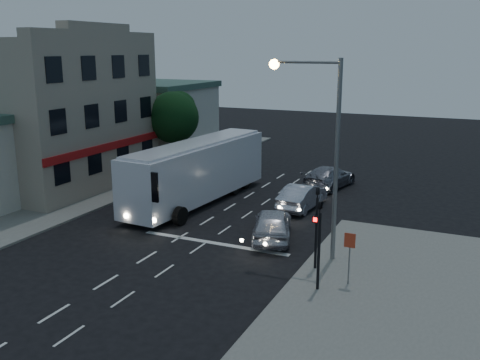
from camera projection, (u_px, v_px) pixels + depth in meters
The scene contains 15 objects.
ground at pixel (159, 250), 25.85m from camera, with size 120.00×120.00×0.00m, color black.
sidewalk_near at pixel (434, 352), 17.07m from camera, with size 12.00×24.00×0.12m, color slate.
sidewalk_far at pixel (66, 185), 38.14m from camera, with size 12.00×50.00×0.12m, color slate.
road_markings at pixel (213, 233), 28.26m from camera, with size 8.00×30.55×0.01m.
tour_bus at pixel (198, 170), 33.50m from camera, with size 3.59×12.83×3.89m.
car_suv at pixel (272, 224), 27.24m from camera, with size 1.89×4.70×1.60m, color silver.
car_sedan_a at pixel (302, 196), 32.47m from camera, with size 1.60×4.60×1.51m, color silver.
car_sedan_b at pixel (329, 177), 37.35m from camera, with size 2.15×5.28×1.53m, color gray.
traffic_signal_main at pixel (317, 218), 22.90m from camera, with size 0.25×0.35×4.10m.
traffic_signal_side at pixel (319, 235), 20.87m from camera, with size 0.18×0.15×4.10m.
regulatory_sign at pixel (349, 250), 21.52m from camera, with size 0.45×0.12×2.20m.
streetlight at pixel (323, 137), 23.47m from camera, with size 3.32×0.44×9.00m.
main_building at pixel (49, 112), 37.31m from camera, with size 10.12×12.00×11.00m.
low_building_north at pixel (152, 118), 48.15m from camera, with size 9.40×9.40×6.50m.
street_tree at pixel (173, 115), 41.36m from camera, with size 4.00×4.00×6.20m.
Camera 1 is at (13.66, -20.47, 9.48)m, focal length 40.00 mm.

